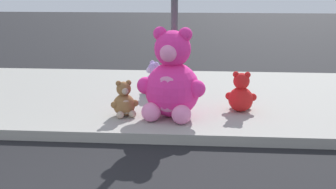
{
  "coord_description": "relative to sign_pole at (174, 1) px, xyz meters",
  "views": [
    {
      "loc": [
        1.46,
        -2.55,
        2.12
      ],
      "look_at": [
        0.96,
        3.6,
        0.55
      ],
      "focal_mm": 46.99,
      "sensor_mm": 36.0,
      "label": 1
    }
  ],
  "objects": [
    {
      "name": "plush_red",
      "position": [
        1.07,
        -0.18,
        -1.44
      ],
      "size": [
        0.49,
        0.44,
        0.64
      ],
      "color": "red",
      "rests_on": "sidewalk"
    },
    {
      "name": "sidewalk",
      "position": [
        -1.0,
        0.8,
        -1.77
      ],
      "size": [
        28.0,
        4.4,
        0.15
      ],
      "primitive_type": "cube",
      "color": "#9E9B93",
      "rests_on": "ground_plane"
    },
    {
      "name": "plush_brown",
      "position": [
        -0.72,
        -0.6,
        -1.48
      ],
      "size": [
        0.4,
        0.4,
        0.55
      ],
      "color": "olive",
      "rests_on": "sidewalk"
    },
    {
      "name": "plush_lavender",
      "position": [
        -0.43,
        0.81,
        -1.46
      ],
      "size": [
        0.44,
        0.42,
        0.6
      ],
      "color": "#B28CD8",
      "rests_on": "sidewalk"
    },
    {
      "name": "sign_pole",
      "position": [
        0.0,
        0.0,
        0.0
      ],
      "size": [
        0.56,
        0.11,
        3.2
      ],
      "color": "#4C4C51",
      "rests_on": "sidewalk"
    },
    {
      "name": "plush_pink_large",
      "position": [
        0.0,
        -0.59,
        -1.16
      ],
      "size": [
        1.03,
        0.95,
        1.35
      ],
      "color": "#F22D93",
      "rests_on": "sidewalk"
    }
  ]
}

